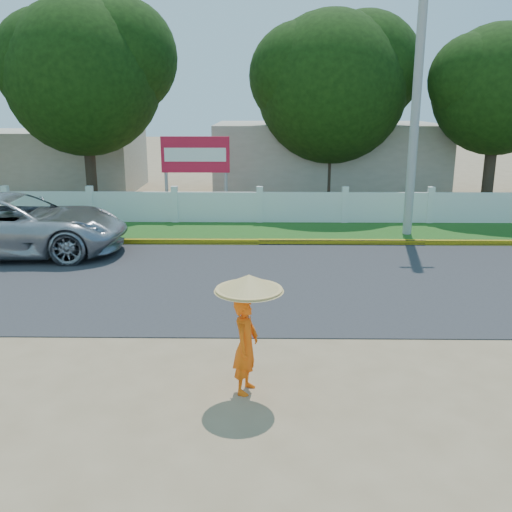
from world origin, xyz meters
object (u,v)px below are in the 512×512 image
Objects in this scene: billboard at (195,159)px; monk_with_parasol at (247,317)px; vehicle at (14,225)px; utility_pole at (417,96)px.

monk_with_parasol is at bearing -80.25° from billboard.
vehicle is 10.28m from monk_with_parasol.
billboard is at bearing 99.75° from monk_with_parasol.
monk_with_parasol is at bearing -143.09° from vehicle.
utility_pole reaches higher than monk_with_parasol.
vehicle is 7.18m from billboard.
billboard reaches higher than vehicle.
utility_pole is at bearing -81.46° from vehicle.
utility_pole is 1.41× the size of vehicle.
utility_pole is 2.95× the size of billboard.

